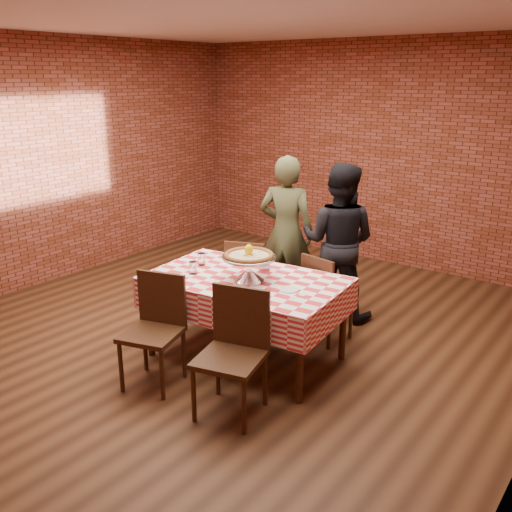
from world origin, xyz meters
name	(u,v)px	position (x,y,z in m)	size (l,w,h in m)	color
ground	(232,333)	(0.00, 0.00, 0.00)	(6.00, 6.00, 0.00)	black
back_wall	(375,154)	(0.00, 3.00, 1.45)	(5.50, 5.50, 0.00)	maroon
table	(246,318)	(0.41, -0.30, 0.38)	(1.66, 1.00, 0.75)	#3C2310
tablecloth	(246,293)	(0.41, -0.30, 0.62)	(1.70, 1.03, 0.29)	red
pizza_stand	(249,268)	(0.47, -0.32, 0.86)	(0.47, 0.47, 0.21)	silver
pizza	(249,256)	(0.47, -0.32, 0.97)	(0.42, 0.42, 0.03)	beige
lemon	(249,250)	(0.47, -0.32, 1.03)	(0.07, 0.07, 0.10)	yellow
water_glass_left	(193,268)	(-0.03, -0.50, 0.81)	(0.07, 0.07, 0.11)	white
water_glass_right	(202,259)	(-0.13, -0.27, 0.81)	(0.07, 0.07, 0.11)	white
side_plate	(289,290)	(0.88, -0.32, 0.76)	(0.16, 0.16, 0.01)	white
sweetener_packet_a	(293,297)	(0.99, -0.43, 0.76)	(0.05, 0.04, 0.01)	white
sweetener_packet_b	(302,295)	(1.02, -0.35, 0.76)	(0.05, 0.04, 0.01)	white
condiment_caddy	(265,263)	(0.42, -0.03, 0.82)	(0.09, 0.07, 0.13)	silver
chair_near_left	(151,334)	(0.10, -1.13, 0.46)	(0.43, 0.43, 0.91)	#3C2310
chair_near_right	(230,357)	(0.87, -1.07, 0.47)	(0.46, 0.46, 0.94)	#3C2310
chair_far_left	(250,279)	(-0.07, 0.37, 0.44)	(0.41, 0.41, 0.89)	#3C2310
chair_far_right	(328,297)	(0.80, 0.46, 0.43)	(0.38, 0.38, 0.86)	#3C2310
diner_olive	(286,233)	(0.01, 0.92, 0.83)	(0.60, 0.40, 1.65)	#434728
diner_black	(338,242)	(0.59, 1.00, 0.81)	(0.79, 0.61, 1.62)	black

